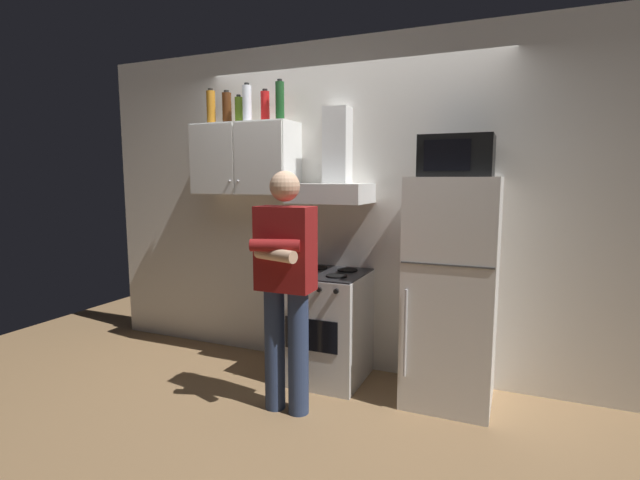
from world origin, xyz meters
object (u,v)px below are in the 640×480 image
at_px(upper_cabinet, 245,159).
at_px(range_hood, 333,178).
at_px(bottle_liquor_amber, 211,108).
at_px(person_standing, 285,283).
at_px(stove_oven, 326,325).
at_px(bottle_wine_green, 280,101).
at_px(refrigerator, 451,291).
at_px(bottle_vodka_clear, 247,104).
at_px(bottle_olive_oil, 239,110).
at_px(bottle_soda_red, 265,107).
at_px(bottle_rum_dark, 227,108).
at_px(microwave, 457,156).

distance_m(upper_cabinet, range_hood, 0.81).
relative_size(range_hood, bottle_liquor_amber, 2.45).
bearing_deg(person_standing, stove_oven, 85.28).
xyz_separation_m(stove_oven, bottle_wine_green, (-0.45, 0.11, 1.77)).
bearing_deg(refrigerator, bottle_liquor_amber, 176.53).
bearing_deg(bottle_wine_green, upper_cabinet, 177.40).
xyz_separation_m(refrigerator, bottle_vodka_clear, (-1.71, 0.11, 1.40)).
bearing_deg(refrigerator, bottle_olive_oil, 176.17).
relative_size(upper_cabinet, bottle_olive_oil, 3.84).
height_order(range_hood, bottle_liquor_amber, bottle_liquor_amber).
relative_size(bottle_wine_green, bottle_soda_red, 1.23).
xyz_separation_m(stove_oven, bottle_soda_red, (-0.60, 0.14, 1.74)).
height_order(upper_cabinet, person_standing, upper_cabinet).
distance_m(person_standing, bottle_olive_oil, 1.66).
relative_size(person_standing, bottle_olive_oil, 7.00).
bearing_deg(bottle_soda_red, bottle_olive_oil, -176.39).
relative_size(stove_oven, bottle_wine_green, 2.68).
xyz_separation_m(bottle_liquor_amber, bottle_vodka_clear, (0.37, -0.02, 0.01)).
relative_size(bottle_rum_dark, bottle_wine_green, 0.87).
xyz_separation_m(bottle_liquor_amber, bottle_wine_green, (0.68, -0.02, 0.01)).
xyz_separation_m(range_hood, bottle_rum_dark, (-0.98, 0.02, 0.59)).
relative_size(microwave, bottle_vodka_clear, 1.50).
xyz_separation_m(upper_cabinet, range_hood, (0.80, 0.00, -0.15)).
distance_m(stove_oven, person_standing, 0.77).
height_order(stove_oven, person_standing, person_standing).
bearing_deg(upper_cabinet, bottle_vodka_clear, -23.01).
bearing_deg(bottle_soda_red, upper_cabinet, -176.73).
bearing_deg(upper_cabinet, bottle_liquor_amber, 179.68).
xyz_separation_m(refrigerator, bottle_soda_red, (-1.55, 0.14, 1.38)).
xyz_separation_m(range_hood, person_standing, (-0.05, -0.73, -0.70)).
bearing_deg(person_standing, bottle_wine_green, 119.41).
bearing_deg(person_standing, range_hood, 86.09).
relative_size(refrigerator, bottle_wine_green, 4.90).
bearing_deg(bottle_vodka_clear, bottle_wine_green, 0.33).
xyz_separation_m(bottle_liquor_amber, bottle_soda_red, (0.53, 0.01, -0.02)).
bearing_deg(bottle_olive_oil, bottle_soda_red, 3.61).
distance_m(bottle_rum_dark, bottle_olive_oil, 0.14).
height_order(person_standing, bottle_rum_dark, bottle_rum_dark).
distance_m(refrigerator, bottle_soda_red, 2.08).
bearing_deg(stove_oven, refrigerator, 0.04).
height_order(refrigerator, bottle_olive_oil, bottle_olive_oil).
height_order(bottle_liquor_amber, bottle_wine_green, bottle_wine_green).
height_order(stove_oven, bottle_soda_red, bottle_soda_red).
xyz_separation_m(bottle_rum_dark, bottle_vodka_clear, (0.23, -0.04, 0.02)).
bearing_deg(stove_oven, bottle_wine_green, 166.41).
relative_size(refrigerator, bottle_liquor_amber, 5.23).
xyz_separation_m(bottle_liquor_amber, bottle_olive_oil, (0.28, -0.01, -0.04)).
relative_size(person_standing, bottle_liquor_amber, 5.36).
bearing_deg(bottle_vodka_clear, bottle_olive_oil, 171.61).
relative_size(range_hood, bottle_soda_red, 2.82).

